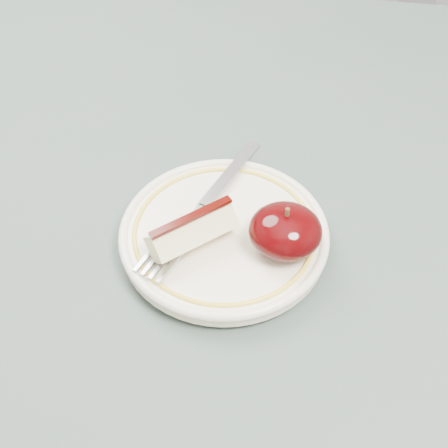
# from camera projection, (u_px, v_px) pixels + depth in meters

# --- Properties ---
(table) EXTENTS (0.90, 0.90, 0.75)m
(table) POSITION_uv_depth(u_px,v_px,m) (198.00, 279.00, 0.66)
(table) COLOR brown
(table) RESTS_ON ground
(plate) EXTENTS (0.19, 0.19, 0.02)m
(plate) POSITION_uv_depth(u_px,v_px,m) (224.00, 234.00, 0.57)
(plate) COLOR #F6EACE
(plate) RESTS_ON table
(apple_half) EXTENTS (0.06, 0.06, 0.05)m
(apple_half) POSITION_uv_depth(u_px,v_px,m) (285.00, 231.00, 0.54)
(apple_half) COLOR black
(apple_half) RESTS_ON plate
(apple_wedge) EXTENTS (0.08, 0.08, 0.04)m
(apple_wedge) POSITION_uv_depth(u_px,v_px,m) (192.00, 231.00, 0.54)
(apple_wedge) COLOR #FFF0BB
(apple_wedge) RESTS_ON plate
(fork) EXTENTS (0.09, 0.19, 0.00)m
(fork) POSITION_uv_depth(u_px,v_px,m) (202.00, 208.00, 0.58)
(fork) COLOR #919399
(fork) RESTS_ON plate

